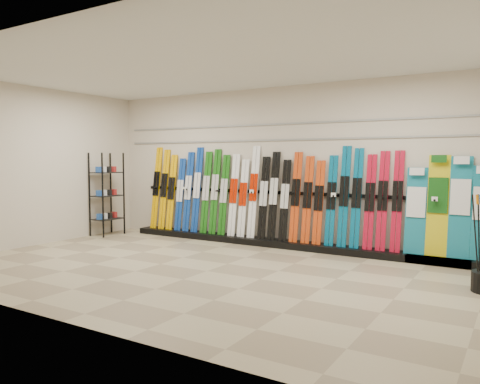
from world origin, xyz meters
The scene contains 10 objects.
floor centered at (0.00, 0.00, 0.00)m, with size 8.00×8.00×0.00m, color gray.
back_wall centered at (0.00, 2.50, 1.50)m, with size 8.00×8.00×0.00m, color beige.
left_wall centered at (-4.00, 0.00, 1.50)m, with size 5.00×5.00×0.00m, color beige.
ceiling centered at (0.00, 0.00, 3.00)m, with size 8.00×8.00×0.00m, color silver.
ski_rack_base centered at (0.22, 2.28, 0.06)m, with size 8.00×0.40×0.12m, color black.
skis centered at (-0.47, 2.35, 0.94)m, with size 5.37×0.27×1.78m.
snowboards centered at (3.06, 2.35, 0.86)m, with size 1.58×0.24×1.58m.
accessory_rack centered at (-3.75, 1.57, 0.89)m, with size 0.40×0.60×1.77m, color black.
slatwall_rail_0 centered at (0.00, 2.48, 2.00)m, with size 7.60×0.02×0.03m, color gray.
slatwall_rail_1 centered at (0.00, 2.48, 2.30)m, with size 7.60×0.02×0.03m, color gray.
Camera 1 is at (3.93, -5.50, 1.63)m, focal length 35.00 mm.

